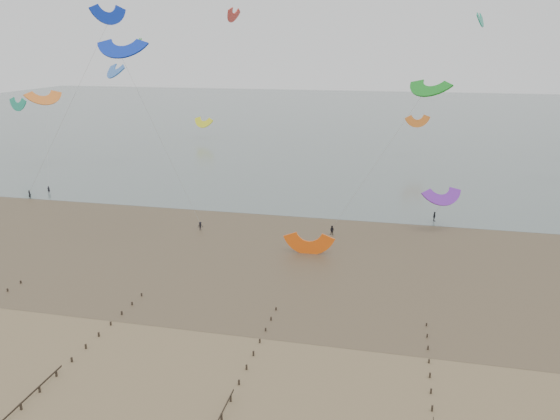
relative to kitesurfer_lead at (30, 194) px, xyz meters
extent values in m
plane|color=brown|center=(58.72, -50.23, -0.91)|extent=(500.00, 500.00, 0.00)
plane|color=#475654|center=(58.72, 149.77, -0.88)|extent=(500.00, 500.00, 0.00)
plane|color=#473A28|center=(58.72, -15.23, -0.89)|extent=(500.00, 500.00, 0.00)
ellipsoid|color=slate|center=(40.72, -28.23, -0.90)|extent=(23.60, 14.36, 0.01)
ellipsoid|color=slate|center=(70.72, -12.23, -0.90)|extent=(33.64, 18.32, 0.01)
ellipsoid|color=slate|center=(18.72, -10.23, -0.90)|extent=(26.95, 14.22, 0.01)
cube|color=black|center=(26.72, -40.86, -0.72)|extent=(0.16, 0.16, 0.48)
cube|color=black|center=(26.72, -38.23, -0.73)|extent=(0.16, 0.16, 0.45)
cube|color=black|center=(44.72, -61.91, -0.60)|extent=(0.16, 0.16, 0.71)
cube|color=black|center=(44.72, -59.28, -0.62)|extent=(0.16, 0.16, 0.68)
cube|color=black|center=(44.72, -56.65, -0.63)|extent=(0.16, 0.16, 0.65)
cube|color=black|center=(44.72, -54.02, -0.65)|extent=(0.16, 0.16, 0.62)
cube|color=black|center=(44.72, -51.39, -0.66)|extent=(0.16, 0.16, 0.59)
cube|color=black|center=(44.72, -48.76, -0.68)|extent=(0.16, 0.16, 0.57)
cube|color=black|center=(44.72, -46.13, -0.69)|extent=(0.16, 0.16, 0.54)
cube|color=black|center=(44.72, -43.49, -0.71)|extent=(0.16, 0.16, 0.51)
cube|color=black|center=(44.72, -40.86, -0.72)|extent=(0.16, 0.16, 0.48)
cube|color=black|center=(44.72, -38.23, -0.73)|extent=(0.16, 0.16, 0.45)
cube|color=black|center=(62.72, -59.28, -0.62)|extent=(0.16, 0.16, 0.68)
cube|color=black|center=(62.72, -56.65, -0.63)|extent=(0.16, 0.16, 0.65)
cube|color=black|center=(62.72, -54.02, -0.65)|extent=(0.16, 0.16, 0.62)
cube|color=black|center=(62.72, -51.39, -0.66)|extent=(0.16, 0.16, 0.59)
cube|color=black|center=(62.72, -48.76, -0.68)|extent=(0.16, 0.16, 0.57)
cube|color=black|center=(62.72, -46.13, -0.69)|extent=(0.16, 0.16, 0.54)
cube|color=black|center=(62.72, -43.49, -0.71)|extent=(0.16, 0.16, 0.51)
cube|color=black|center=(62.72, -40.86, -0.72)|extent=(0.16, 0.16, 0.48)
cube|color=black|center=(62.72, -38.23, -0.73)|extent=(0.16, 0.16, 0.45)
cube|color=black|center=(80.72, -54.02, -0.65)|extent=(0.16, 0.16, 0.62)
cube|color=black|center=(80.72, -51.39, -0.66)|extent=(0.16, 0.16, 0.59)
cube|color=black|center=(80.72, -48.76, -0.68)|extent=(0.16, 0.16, 0.57)
cube|color=black|center=(80.72, -46.13, -0.69)|extent=(0.16, 0.16, 0.54)
cube|color=black|center=(80.72, -43.49, -0.71)|extent=(0.16, 0.16, 0.51)
cube|color=black|center=(80.72, -40.86, -0.72)|extent=(0.16, 0.16, 0.48)
cube|color=black|center=(80.72, -38.23, -0.73)|extent=(0.16, 0.16, 0.45)
imported|color=black|center=(0.00, 0.00, 0.00)|extent=(0.73, 0.55, 1.82)
imported|color=black|center=(42.85, -11.69, -0.12)|extent=(1.15, 1.11, 1.58)
imported|color=black|center=(83.33, 2.72, 0.00)|extent=(0.79, 1.15, 1.82)
imported|color=black|center=(65.84, -9.06, -0.06)|extent=(0.96, 0.83, 1.69)
imported|color=black|center=(1.16, 4.89, -0.12)|extent=(0.69, 0.63, 1.58)
camera|label=1|loc=(76.53, -97.42, 30.50)|focal=35.00mm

